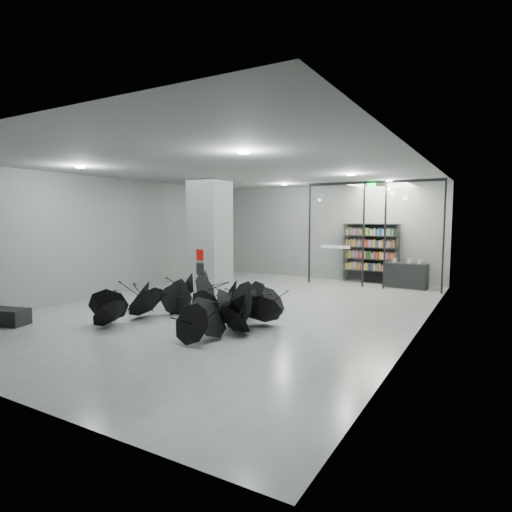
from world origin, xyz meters
The scene contains 10 objects.
room centered at (0.00, 0.00, 2.84)m, with size 14.00×14.02×4.01m.
column centered at (-2.50, 2.00, 2.00)m, with size 1.20×1.20×4.00m, color slate.
fire_cabinet centered at (-2.50, 1.38, 1.35)m, with size 0.28×0.04×0.38m, color #A50A07.
info_panel centered at (-2.50, 1.38, 0.85)m, with size 0.30×0.03×0.42m, color black.
exit_sign centered at (2.40, 5.30, 3.82)m, with size 0.30×0.06×0.15m, color #0CE533.
glass_partition centered at (2.39, 5.50, 2.18)m, with size 5.06×0.08×4.00m.
bench centered at (-4.08, -4.58, 0.20)m, with size 1.25×0.54×0.40m, color black.
bookshelf centered at (2.07, 6.75, 1.20)m, with size 2.18×0.44×2.40m, color black, non-canonical shape.
shop_counter centered at (3.57, 6.13, 0.47)m, with size 1.56×0.62×0.94m, color black.
umbrella_cluster centered at (-0.05, -1.63, 0.30)m, with size 5.28×4.61×1.30m.
Camera 1 is at (6.52, -10.37, 2.68)m, focal length 29.59 mm.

